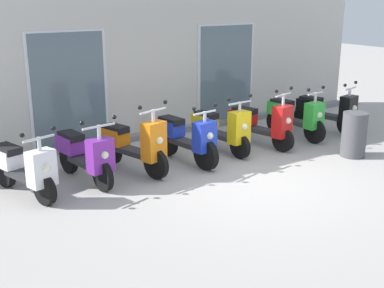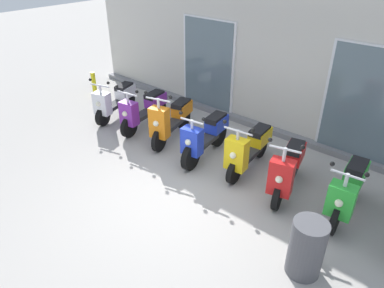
{
  "view_description": "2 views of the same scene",
  "coord_description": "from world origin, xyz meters",
  "px_view_note": "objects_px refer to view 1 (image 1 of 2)",
  "views": [
    {
      "loc": [
        -5.09,
        -5.97,
        2.94
      ],
      "look_at": [
        -0.71,
        0.68,
        0.54
      ],
      "focal_mm": 46.91,
      "sensor_mm": 36.0,
      "label": 1
    },
    {
      "loc": [
        3.4,
        -3.59,
        3.89
      ],
      "look_at": [
        -0.35,
        0.79,
        0.54
      ],
      "focal_mm": 33.3,
      "sensor_mm": 36.0,
      "label": 2
    }
  ],
  "objects_px": {
    "scooter_white": "(23,168)",
    "trash_bin": "(354,135)",
    "scooter_purple": "(84,154)",
    "scooter_red": "(262,123)",
    "scooter_blue": "(186,138)",
    "scooter_yellow": "(221,128)",
    "scooter_black": "(327,111)",
    "scooter_orange": "(134,144)",
    "traffic_cone": "(343,111)",
    "scooter_green": "(296,116)"
  },
  "relations": [
    {
      "from": "scooter_red",
      "to": "scooter_yellow",
      "type": "bearing_deg",
      "value": 169.82
    },
    {
      "from": "scooter_yellow",
      "to": "trash_bin",
      "type": "relative_size",
      "value": 1.86
    },
    {
      "from": "scooter_yellow",
      "to": "scooter_white",
      "type": "bearing_deg",
      "value": -178.08
    },
    {
      "from": "scooter_blue",
      "to": "scooter_red",
      "type": "relative_size",
      "value": 1.06
    },
    {
      "from": "scooter_orange",
      "to": "traffic_cone",
      "type": "distance_m",
      "value": 5.78
    },
    {
      "from": "scooter_white",
      "to": "scooter_purple",
      "type": "height_order",
      "value": "scooter_purple"
    },
    {
      "from": "scooter_white",
      "to": "scooter_yellow",
      "type": "height_order",
      "value": "scooter_yellow"
    },
    {
      "from": "scooter_blue",
      "to": "scooter_black",
      "type": "xyz_separation_m",
      "value": [
        3.75,
        0.08,
        -0.0
      ]
    },
    {
      "from": "scooter_orange",
      "to": "scooter_blue",
      "type": "distance_m",
      "value": 1.01
    },
    {
      "from": "scooter_white",
      "to": "scooter_red",
      "type": "distance_m",
      "value": 4.67
    },
    {
      "from": "scooter_yellow",
      "to": "scooter_orange",
      "type": "bearing_deg",
      "value": -177.26
    },
    {
      "from": "scooter_purple",
      "to": "scooter_red",
      "type": "bearing_deg",
      "value": -1.18
    },
    {
      "from": "scooter_white",
      "to": "trash_bin",
      "type": "xyz_separation_m",
      "value": [
        5.69,
        -1.46,
        -0.02
      ]
    },
    {
      "from": "scooter_white",
      "to": "scooter_blue",
      "type": "bearing_deg",
      "value": -0.77
    },
    {
      "from": "scooter_white",
      "to": "scooter_purple",
      "type": "xyz_separation_m",
      "value": [
        0.99,
        0.04,
        0.02
      ]
    },
    {
      "from": "scooter_white",
      "to": "traffic_cone",
      "type": "relative_size",
      "value": 2.9
    },
    {
      "from": "scooter_purple",
      "to": "trash_bin",
      "type": "bearing_deg",
      "value": -17.74
    },
    {
      "from": "scooter_white",
      "to": "scooter_purple",
      "type": "relative_size",
      "value": 0.96
    },
    {
      "from": "trash_bin",
      "to": "scooter_red",
      "type": "bearing_deg",
      "value": 125.51
    },
    {
      "from": "scooter_purple",
      "to": "scooter_black",
      "type": "bearing_deg",
      "value": -0.01
    },
    {
      "from": "scooter_black",
      "to": "scooter_purple",
      "type": "bearing_deg",
      "value": 179.99
    },
    {
      "from": "scooter_white",
      "to": "scooter_yellow",
      "type": "relative_size",
      "value": 0.96
    },
    {
      "from": "scooter_green",
      "to": "trash_bin",
      "type": "xyz_separation_m",
      "value": [
        0.02,
        -1.5,
        -0.07
      ]
    },
    {
      "from": "scooter_green",
      "to": "scooter_white",
      "type": "bearing_deg",
      "value": -179.56
    },
    {
      "from": "scooter_purple",
      "to": "traffic_cone",
      "type": "bearing_deg",
      "value": 3.38
    },
    {
      "from": "scooter_blue",
      "to": "traffic_cone",
      "type": "relative_size",
      "value": 3.11
    },
    {
      "from": "scooter_white",
      "to": "scooter_green",
      "type": "xyz_separation_m",
      "value": [
        5.67,
        0.04,
        0.04
      ]
    },
    {
      "from": "scooter_blue",
      "to": "scooter_black",
      "type": "relative_size",
      "value": 1.03
    },
    {
      "from": "scooter_white",
      "to": "scooter_green",
      "type": "distance_m",
      "value": 5.67
    },
    {
      "from": "scooter_orange",
      "to": "scooter_red",
      "type": "height_order",
      "value": "scooter_orange"
    },
    {
      "from": "scooter_blue",
      "to": "scooter_yellow",
      "type": "bearing_deg",
      "value": 10.31
    },
    {
      "from": "scooter_green",
      "to": "trash_bin",
      "type": "relative_size",
      "value": 1.84
    },
    {
      "from": "scooter_red",
      "to": "scooter_black",
      "type": "xyz_separation_m",
      "value": [
        1.96,
        0.07,
        -0.01
      ]
    },
    {
      "from": "scooter_green",
      "to": "scooter_yellow",
      "type": "bearing_deg",
      "value": 177.47
    },
    {
      "from": "scooter_blue",
      "to": "scooter_yellow",
      "type": "height_order",
      "value": "scooter_yellow"
    },
    {
      "from": "scooter_purple",
      "to": "scooter_yellow",
      "type": "relative_size",
      "value": 1.01
    },
    {
      "from": "scooter_yellow",
      "to": "scooter_red",
      "type": "relative_size",
      "value": 1.03
    },
    {
      "from": "traffic_cone",
      "to": "scooter_black",
      "type": "bearing_deg",
      "value": -158.57
    },
    {
      "from": "scooter_blue",
      "to": "scooter_white",
      "type": "bearing_deg",
      "value": 179.23
    },
    {
      "from": "scooter_yellow",
      "to": "scooter_red",
      "type": "height_order",
      "value": "scooter_red"
    },
    {
      "from": "scooter_green",
      "to": "traffic_cone",
      "type": "distance_m",
      "value": 2.01
    },
    {
      "from": "scooter_purple",
      "to": "scooter_red",
      "type": "distance_m",
      "value": 3.68
    },
    {
      "from": "scooter_black",
      "to": "scooter_blue",
      "type": "bearing_deg",
      "value": -178.75
    },
    {
      "from": "scooter_purple",
      "to": "trash_bin",
      "type": "height_order",
      "value": "scooter_purple"
    },
    {
      "from": "scooter_purple",
      "to": "scooter_green",
      "type": "height_order",
      "value": "scooter_green"
    },
    {
      "from": "scooter_purple",
      "to": "scooter_orange",
      "type": "height_order",
      "value": "scooter_orange"
    },
    {
      "from": "scooter_white",
      "to": "scooter_black",
      "type": "distance_m",
      "value": 6.63
    },
    {
      "from": "scooter_purple",
      "to": "trash_bin",
      "type": "xyz_separation_m",
      "value": [
        4.7,
        -1.51,
        -0.05
      ]
    },
    {
      "from": "scooter_white",
      "to": "scooter_red",
      "type": "xyz_separation_m",
      "value": [
        4.67,
        -0.03,
        0.04
      ]
    },
    {
      "from": "scooter_yellow",
      "to": "scooter_red",
      "type": "xyz_separation_m",
      "value": [
        0.88,
        -0.16,
        0.01
      ]
    }
  ]
}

